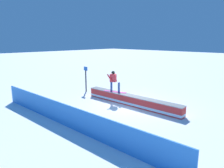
# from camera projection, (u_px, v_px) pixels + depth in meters

# --- Properties ---
(ground_plane) EXTENTS (120.00, 120.00, 0.00)m
(ground_plane) POSITION_uv_depth(u_px,v_px,m) (131.00, 105.00, 13.26)
(ground_plane) COLOR white
(grind_box) EXTENTS (6.94, 0.83, 0.64)m
(grind_box) POSITION_uv_depth(u_px,v_px,m) (131.00, 101.00, 13.20)
(grind_box) COLOR red
(grind_box) RESTS_ON ground_plane
(snowboarder) EXTENTS (1.58, 0.75, 1.41)m
(snowboarder) POSITION_uv_depth(u_px,v_px,m) (114.00, 80.00, 13.90)
(snowboarder) COLOR #C12183
(snowboarder) RESTS_ON grind_box
(safety_fence) EXTENTS (12.14, 0.51, 1.09)m
(safety_fence) POSITION_uv_depth(u_px,v_px,m) (67.00, 116.00, 9.86)
(safety_fence) COLOR #3182E3
(safety_fence) RESTS_ON ground_plane
(trail_marker) EXTENTS (0.40, 0.10, 1.99)m
(trail_marker) POSITION_uv_depth(u_px,v_px,m) (86.00, 78.00, 16.54)
(trail_marker) COLOR #262628
(trail_marker) RESTS_ON ground_plane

